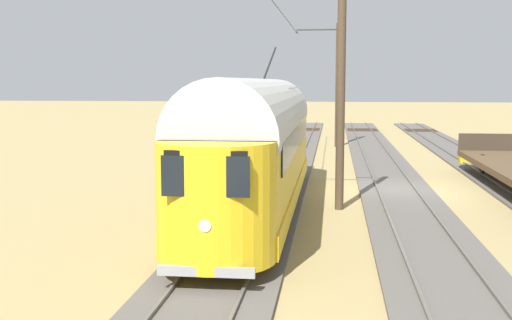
% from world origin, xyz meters
% --- Properties ---
extents(ground_plane, '(220.00, 220.00, 0.00)m').
position_xyz_m(ground_plane, '(0.00, 0.00, 0.00)').
color(ground_plane, '#9E8956').
extents(track_adjacent_siding, '(2.80, 80.00, 0.18)m').
position_xyz_m(track_adjacent_siding, '(0.00, -0.31, 0.05)').
color(track_adjacent_siding, '#56514C').
rests_on(track_adjacent_siding, ground).
extents(track_third_siding, '(2.80, 80.00, 0.18)m').
position_xyz_m(track_third_siding, '(4.85, -0.31, 0.05)').
color(track_third_siding, '#56514C').
rests_on(track_third_siding, ground).
extents(vintage_streetcar, '(2.65, 17.15, 5.45)m').
position_xyz_m(vintage_streetcar, '(4.85, 4.78, 2.26)').
color(vintage_streetcar, gold).
rests_on(vintage_streetcar, ground).
extents(catenary_pole_foreground, '(2.88, 0.28, 7.88)m').
position_xyz_m(catenary_pole_foreground, '(2.27, -17.06, 4.10)').
color(catenary_pole_foreground, '#423323').
rests_on(catenary_pole_foreground, ground).
extents(catenary_pole_mid_near, '(2.88, 0.28, 7.88)m').
position_xyz_m(catenary_pole_mid_near, '(2.27, 3.93, 4.10)').
color(catenary_pole_mid_near, '#423323').
rests_on(catenary_pole_mid_near, ground).
extents(overhead_wire_run, '(2.67, 24.99, 0.18)m').
position_xyz_m(overhead_wire_run, '(4.77, -7.23, 7.34)').
color(overhead_wire_run, black).
rests_on(overhead_wire_run, ground).
extents(track_end_bumper, '(1.80, 0.60, 0.80)m').
position_xyz_m(track_end_bumper, '(-4.85, -8.64, 0.40)').
color(track_end_bumper, '#B2A519').
rests_on(track_end_bumper, ground).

